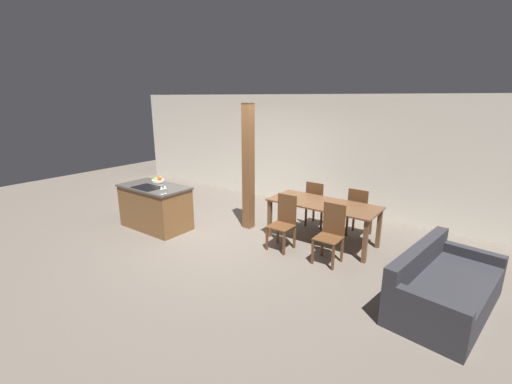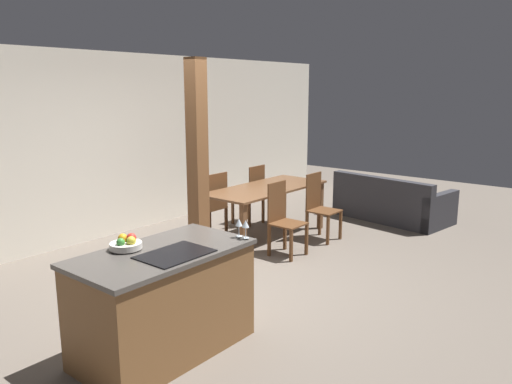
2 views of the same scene
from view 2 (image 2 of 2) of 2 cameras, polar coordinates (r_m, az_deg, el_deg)
ground_plane at (r=5.75m, az=-2.26°, el=-10.53°), size 16.00×16.00×0.00m
wall_back at (r=7.51m, az=-18.57°, el=4.82°), size 11.20×0.08×2.70m
kitchen_island at (r=4.31m, az=-10.51°, el=-12.19°), size 1.48×0.80×0.90m
fruit_bowl at (r=4.22m, az=-14.60°, el=-5.72°), size 0.26×0.26×0.12m
wine_glass_near at (r=4.34m, az=-1.20°, el=-3.74°), size 0.06×0.06×0.16m
wine_glass_middle at (r=4.39m, az=-1.97°, el=-3.57°), size 0.06×0.06×0.16m
dining_table at (r=7.30m, az=1.14°, el=-0.19°), size 2.00×0.85×0.77m
dining_chair_near_left at (r=6.61m, az=3.13°, el=-2.99°), size 0.40×0.40×0.97m
dining_chair_near_right at (r=7.34m, az=7.27°, el=-1.57°), size 0.40×0.40×0.97m
dining_chair_far_left at (r=7.42m, az=-4.93°, el=-1.37°), size 0.40×0.40×0.97m
dining_chair_far_right at (r=8.07m, az=-0.49°, el=-0.24°), size 0.40×0.40×0.97m
couch at (r=8.73m, az=15.23°, el=-1.32°), size 1.18×1.96×0.76m
timber_post at (r=5.90m, az=-6.68°, el=2.74°), size 0.19×0.19×2.53m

